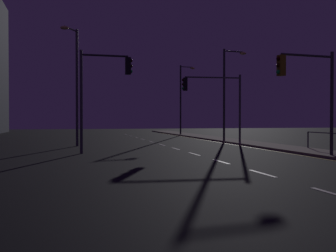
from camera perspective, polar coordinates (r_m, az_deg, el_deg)
name	(u,v)px	position (r m, az deg, el deg)	size (l,w,h in m)	color
ground_plane	(192,153)	(22.48, 3.28, -3.81)	(112.00, 112.00, 0.00)	black
sidewalk_right	(299,150)	(25.12, 17.72, -3.19)	(2.40, 77.00, 0.14)	gray
lane_markings_center	(176,149)	(25.84, 1.07, -3.17)	(0.14, 50.00, 0.01)	silver
lane_edge_line	(241,146)	(28.90, 10.12, -2.74)	(0.14, 53.00, 0.01)	gold
traffic_light_far_right	(308,82)	(20.51, 18.81, 5.77)	(3.16, 0.53, 4.96)	#38383D
traffic_light_mid_right	(103,82)	(22.93, -9.00, 5.97)	(2.89, 0.36, 5.60)	#4C4C51
traffic_light_far_left	(214,94)	(30.63, 6.39, 4.45)	(4.51, 0.50, 5.04)	#4C4C51
street_lamp_median	(183,93)	(46.77, 2.05, 4.53)	(1.85, 0.49, 7.79)	#2D3033
street_lamp_mid_block	(75,76)	(28.87, -12.76, 6.71)	(1.16, 1.77, 8.02)	#4C4C51
street_lamp_corner	(228,86)	(33.96, 8.26, 5.56)	(2.10, 0.51, 7.40)	#38383D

